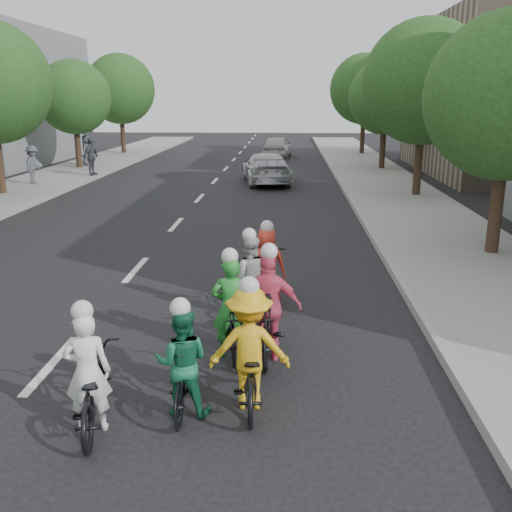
# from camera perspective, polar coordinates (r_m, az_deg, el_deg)

# --- Properties ---
(ground) EXTENTS (120.00, 120.00, 0.00)m
(ground) POSITION_cam_1_polar(r_m,az_deg,el_deg) (9.42, -19.76, -10.18)
(ground) COLOR black
(ground) RESTS_ON ground
(sidewalk_right) EXTENTS (4.00, 80.00, 0.15)m
(sidewalk_right) POSITION_cam_1_polar(r_m,az_deg,el_deg) (18.72, 16.82, 2.95)
(sidewalk_right) COLOR gray
(sidewalk_right) RESTS_ON ground
(curb_right) EXTENTS (0.18, 80.00, 0.18)m
(curb_right) POSITION_cam_1_polar(r_m,az_deg,el_deg) (18.36, 10.89, 3.15)
(curb_right) COLOR #999993
(curb_right) RESTS_ON ground
(tree_l_4) EXTENTS (4.00, 4.00, 5.97)m
(tree_l_4) POSITION_cam_1_polar(r_m,az_deg,el_deg) (33.88, -17.75, 14.88)
(tree_l_4) COLOR black
(tree_l_4) RESTS_ON ground
(tree_l_5) EXTENTS (4.80, 4.80, 6.93)m
(tree_l_5) POSITION_cam_1_polar(r_m,az_deg,el_deg) (42.44, -13.44, 15.92)
(tree_l_5) COLOR black
(tree_l_5) RESTS_ON ground
(tree_r_0) EXTENTS (4.00, 4.00, 5.97)m
(tree_r_0) POSITION_cam_1_polar(r_m,az_deg,el_deg) (15.30, 23.97, 14.35)
(tree_r_0) COLOR black
(tree_r_0) RESTS_ON ground
(tree_r_1) EXTENTS (4.80, 4.80, 6.93)m
(tree_r_1) POSITION_cam_1_polar(r_m,az_deg,el_deg) (23.96, 16.47, 16.32)
(tree_r_1) COLOR black
(tree_r_1) RESTS_ON ground
(tree_r_2) EXTENTS (4.00, 4.00, 5.97)m
(tree_r_2) POSITION_cam_1_polar(r_m,az_deg,el_deg) (32.79, 12.82, 15.22)
(tree_r_2) COLOR black
(tree_r_2) RESTS_ON ground
(tree_r_3) EXTENTS (4.80, 4.80, 6.93)m
(tree_r_3) POSITION_cam_1_polar(r_m,az_deg,el_deg) (41.71, 10.82, 16.08)
(tree_r_3) COLOR black
(tree_r_3) RESTS_ON ground
(cyclist_0) EXTENTS (0.69, 1.65, 1.77)m
(cyclist_0) POSITION_cam_1_polar(r_m,az_deg,el_deg) (8.99, -2.52, -6.23)
(cyclist_0) COLOR black
(cyclist_0) RESTS_ON ground
(cyclist_1) EXTENTS (0.97, 1.89, 1.68)m
(cyclist_1) POSITION_cam_1_polar(r_m,az_deg,el_deg) (7.43, -16.18, -12.30)
(cyclist_1) COLOR black
(cyclist_1) RESTS_ON ground
(cyclist_2) EXTENTS (1.02, 1.91, 1.87)m
(cyclist_2) POSITION_cam_1_polar(r_m,az_deg,el_deg) (8.86, 1.30, -5.99)
(cyclist_2) COLOR black
(cyclist_2) RESTS_ON ground
(cyclist_3) EXTENTS (0.77, 1.91, 1.68)m
(cyclist_3) POSITION_cam_1_polar(r_m,az_deg,el_deg) (11.26, 1.09, -1.79)
(cyclist_3) COLOR black
(cyclist_3) RESTS_ON ground
(cyclist_4) EXTENTS (1.10, 1.91, 1.79)m
(cyclist_4) POSITION_cam_1_polar(r_m,az_deg,el_deg) (7.58, -0.63, -10.17)
(cyclist_4) COLOR black
(cyclist_4) RESTS_ON ground
(cyclist_5) EXTENTS (0.76, 1.57, 1.69)m
(cyclist_5) POSITION_cam_1_polar(r_m,az_deg,el_deg) (10.59, -0.65, -2.87)
(cyclist_5) COLOR black
(cyclist_5) RESTS_ON ground
(cyclist_6) EXTENTS (0.71, 1.54, 1.58)m
(cyclist_6) POSITION_cam_1_polar(r_m,az_deg,el_deg) (7.48, -7.28, -11.18)
(cyclist_6) COLOR black
(cyclist_6) RESTS_ON ground
(follow_car_lead) EXTENTS (2.75, 5.22, 1.44)m
(follow_car_lead) POSITION_cam_1_polar(r_m,az_deg,el_deg) (27.38, 1.02, 8.79)
(follow_car_lead) COLOR #BBBCC1
(follow_car_lead) RESTS_ON ground
(follow_car_trail) EXTENTS (2.09, 4.45, 1.47)m
(follow_car_trail) POSITION_cam_1_polar(r_m,az_deg,el_deg) (39.29, 2.11, 10.86)
(follow_car_trail) COLOR silver
(follow_car_trail) RESTS_ON ground
(spectator_0) EXTENTS (0.64, 1.12, 1.73)m
(spectator_0) POSITION_cam_1_polar(r_m,az_deg,el_deg) (28.01, -21.41, 8.49)
(spectator_0) COLOR #545662
(spectator_0) RESTS_ON sidewalk_left
(spectator_1) EXTENTS (0.69, 1.17, 1.86)m
(spectator_1) POSITION_cam_1_polar(r_m,az_deg,el_deg) (30.17, -16.15, 9.51)
(spectator_1) COLOR #4A4A56
(spectator_1) RESTS_ON sidewalk_left
(spectator_2) EXTENTS (0.60, 0.88, 1.73)m
(spectator_2) POSITION_cam_1_polar(r_m,az_deg,el_deg) (34.82, -16.60, 10.09)
(spectator_2) COLOR #4B4D58
(spectator_2) RESTS_ON sidewalk_left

